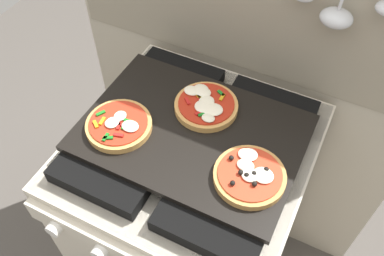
% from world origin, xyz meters
% --- Properties ---
extents(kitchen_backsplash, '(1.10, 0.09, 1.55)m').
position_xyz_m(kitchen_backsplash, '(0.00, 0.33, 0.79)').
color(kitchen_backsplash, '#B2A893').
rests_on(kitchen_backsplash, ground_plane).
extents(stove, '(0.60, 0.64, 0.90)m').
position_xyz_m(stove, '(-0.00, -0.00, 0.45)').
color(stove, beige).
rests_on(stove, ground_plane).
extents(baking_tray, '(0.54, 0.38, 0.02)m').
position_xyz_m(baking_tray, '(0.00, 0.00, 0.91)').
color(baking_tray, black).
rests_on(baking_tray, stove).
extents(pizza_left, '(0.16, 0.16, 0.03)m').
position_xyz_m(pizza_left, '(-0.16, -0.07, 0.93)').
color(pizza_left, tan).
rests_on(pizza_left, baking_tray).
extents(pizza_right, '(0.16, 0.16, 0.03)m').
position_xyz_m(pizza_right, '(0.18, -0.07, 0.93)').
color(pizza_right, '#C18947').
rests_on(pizza_right, baking_tray).
extents(pizza_center, '(0.16, 0.16, 0.03)m').
position_xyz_m(pizza_center, '(-0.00, 0.08, 0.93)').
color(pizza_center, tan).
rests_on(pizza_center, baking_tray).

